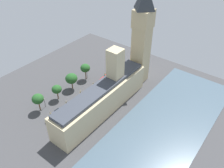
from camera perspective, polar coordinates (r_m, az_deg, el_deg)
ground_plane at (r=116.93m, az=-3.15°, el=-6.01°), size 127.91×127.91×0.00m
river_thames at (r=105.01m, az=10.28°, el=-12.94°), size 35.55×115.12×0.25m
parliament_building at (r=111.31m, az=-2.11°, el=-3.05°), size 11.31×57.32×29.40m
clock_tower at (r=123.28m, az=7.40°, el=12.04°), size 9.01×9.01×55.00m
double_decker_bus_trailing at (r=132.20m, az=-1.42°, el=1.25°), size 3.34×10.66×4.75m
car_white_under_trees at (r=126.66m, az=-5.48°, el=-1.72°), size 1.88×4.31×1.74m
car_black_near_tower at (r=120.71m, az=-9.37°, el=-4.37°), size 2.20×4.16×1.74m
car_blue_by_river_gate at (r=117.03m, az=-13.32°, el=-6.55°), size 1.93×4.52×1.74m
car_yellow_cab_kerbside at (r=113.62m, az=-15.00°, el=-8.48°), size 2.17×4.47×1.74m
pedestrian_leading at (r=124.42m, az=-2.82°, el=-2.48°), size 0.57×0.66×1.64m
pedestrian_midblock at (r=119.31m, az=-5.66°, el=-4.67°), size 0.60×0.66×1.58m
plane_tree_opposite_hall at (r=121.82m, az=-13.41°, el=-1.28°), size 5.14×5.14×8.48m
plane_tree_corner at (r=133.74m, az=-6.58°, el=3.90°), size 5.56×5.56×9.78m
plane_tree_far_end at (r=127.40m, az=-9.93°, el=1.33°), size 6.55×6.55×9.46m
plane_tree_slot_10 at (r=116.75m, az=-17.75°, el=-3.52°), size 5.69×5.69×9.61m
street_lamp_slot_11 at (r=119.74m, az=-16.28°, el=-4.00°), size 0.56×0.56×5.64m
street_lamp_slot_12 at (r=135.05m, az=-6.20°, el=2.98°), size 0.56×0.56×6.93m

